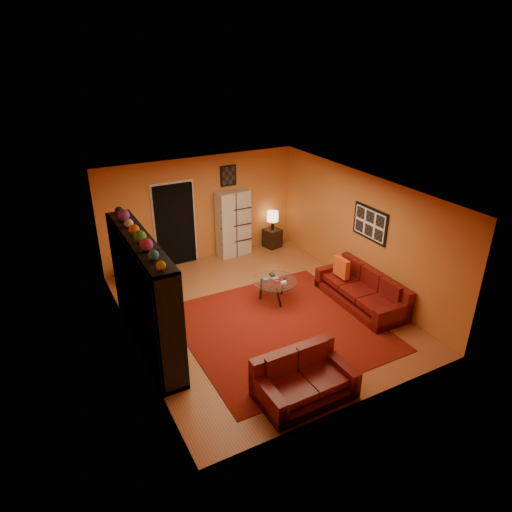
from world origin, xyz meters
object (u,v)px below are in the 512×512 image
sofa (364,291)px  storage_cabinet (233,224)px  bowl_chair (134,270)px  side_table (272,238)px  tv (149,298)px  table_lamp (273,217)px  loveseat (302,379)px  entertainment_unit (144,294)px  coffee_table (274,283)px

sofa → storage_cabinet: 3.80m
bowl_chair → storage_cabinet: bearing=6.4°
side_table → tv: bearing=-145.5°
table_lamp → loveseat: bearing=-115.3°
loveseat → sofa: bearing=-58.3°
loveseat → table_lamp: table_lamp is taller
loveseat → storage_cabinet: bearing=-15.0°
loveseat → side_table: bearing=-26.1°
entertainment_unit → table_lamp: size_ratio=6.06×
table_lamp → storage_cabinet: bearing=177.2°
coffee_table → bowl_chair: (-2.42, 2.25, -0.14)m
entertainment_unit → tv: size_ratio=3.27×
bowl_chair → table_lamp: table_lamp is taller
coffee_table → bowl_chair: size_ratio=1.43×
bowl_chair → table_lamp: 3.86m
tv → storage_cabinet: (3.00, 2.89, -0.13)m
storage_cabinet → side_table: (1.12, -0.06, -0.60)m
entertainment_unit → sofa: (4.41, -0.71, -0.76)m
loveseat → bowl_chair: (-1.37, 4.92, 0.01)m
storage_cabinet → tv: bearing=-142.0°
sofa → bowl_chair: (-4.05, 3.21, 0.01)m
sofa → storage_cabinet: (-1.36, 3.51, 0.56)m
bowl_chair → loveseat: bearing=-74.4°
side_table → table_lamp: 0.60m
tv → table_lamp: 5.00m
loveseat → storage_cabinet: 5.41m
tv → loveseat: tv is taller
storage_cabinet → sofa: bearing=-74.7°
loveseat → side_table: loveseat is taller
storage_cabinet → bowl_chair: storage_cabinet is taller
table_lamp → entertainment_unit: bearing=-146.7°
tv → side_table: size_ratio=1.84×
entertainment_unit → storage_cabinet: size_ratio=1.76×
loveseat → side_table: 5.71m
coffee_table → entertainment_unit: bearing=-174.9°
loveseat → bowl_chair: bearing=14.7°
sofa → loveseat: (-2.67, -1.71, -0.00)m
sofa → loveseat: bearing=-145.7°
bowl_chair → tv: bearing=-96.9°
side_table → loveseat: bearing=-115.3°
coffee_table → side_table: (1.38, 2.50, -0.18)m
bowl_chair → side_table: size_ratio=1.33×
tv → bowl_chair: bearing=-6.9°
table_lamp → tv: bearing=-145.5°
tv → sofa: bearing=-98.1°
storage_cabinet → table_lamp: (1.12, -0.06, 0.00)m
loveseat → coffee_table: loveseat is taller
side_table → table_lamp: table_lamp is taller
entertainment_unit → storage_cabinet: entertainment_unit is taller
coffee_table → table_lamp: table_lamp is taller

